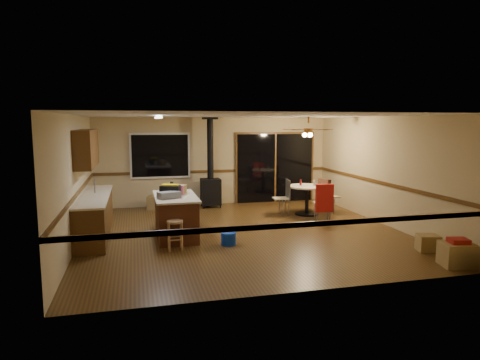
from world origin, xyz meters
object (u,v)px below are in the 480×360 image
object	(u,v)px
toolbox_grey	(169,195)
chair_right	(325,192)
wood_stove	(211,182)
chair_left	(285,193)
toolbox_black	(170,191)
bar_stool	(175,235)
kitchen_island	(176,216)
dining_table	(307,195)
box_corner_b	(428,243)
box_corner_a	(458,255)
box_under_window	(156,203)
chair_near	(324,198)
blue_bucket	(229,239)

from	to	relation	value
toolbox_grey	chair_right	xyz separation A→B (m)	(4.30, 1.72, -0.37)
wood_stove	chair_left	distance (m)	2.32
wood_stove	chair_right	xyz separation A→B (m)	(2.84, -1.63, -0.13)
toolbox_black	chair_right	size ratio (longest dim) A/B	0.59
toolbox_grey	bar_stool	size ratio (longest dim) A/B	0.78
toolbox_grey	toolbox_black	distance (m)	0.26
chair_left	chair_right	size ratio (longest dim) A/B	0.74
kitchen_island	dining_table	world-z (taller)	kitchen_island
toolbox_black	box_corner_b	distance (m)	5.25
box_corner_a	toolbox_grey	bearing A→B (deg)	149.15
box_corner_a	box_corner_b	world-z (taller)	box_corner_a
toolbox_grey	box_corner_a	size ratio (longest dim) A/B	0.84
dining_table	box_under_window	bearing A→B (deg)	156.50
toolbox_grey	bar_stool	xyz separation A→B (m)	(0.05, -0.65, -0.68)
kitchen_island	toolbox_grey	size ratio (longest dim) A/B	3.76
box_corner_b	box_under_window	bearing A→B (deg)	132.46
toolbox_grey	box_corner_a	world-z (taller)	toolbox_grey
toolbox_grey	chair_near	size ratio (longest dim) A/B	0.64
toolbox_grey	dining_table	size ratio (longest dim) A/B	0.45
box_corner_a	box_corner_b	distance (m)	0.88
toolbox_black	box_under_window	distance (m)	3.26
kitchen_island	box_corner_a	distance (m)	5.47
dining_table	box_corner_a	bearing A→B (deg)	-78.81
toolbox_black	chair_left	world-z (taller)	toolbox_black
box_corner_a	chair_left	bearing A→B (deg)	107.92
dining_table	chair_near	world-z (taller)	chair_near
toolbox_black	toolbox_grey	bearing A→B (deg)	-100.91
bar_stool	chair_left	xyz separation A→B (m)	(3.13, 2.46, 0.30)
box_corner_a	box_corner_b	size ratio (longest dim) A/B	1.37
box_under_window	dining_table	bearing A→B (deg)	-23.50
wood_stove	bar_stool	distance (m)	4.27
toolbox_grey	blue_bucket	size ratio (longest dim) A/B	1.46
chair_right	box_corner_b	bearing A→B (deg)	-82.82
bar_stool	blue_bucket	bearing A→B (deg)	4.08
kitchen_island	bar_stool	bearing A→B (deg)	-96.39
chair_right	box_corner_b	world-z (taller)	chair_right
kitchen_island	toolbox_grey	bearing A→B (deg)	-117.43
bar_stool	blue_bucket	world-z (taller)	bar_stool
box_corner_a	bar_stool	bearing A→B (deg)	155.17
blue_bucket	chair_right	world-z (taller)	chair_right
bar_stool	box_under_window	bearing A→B (deg)	92.16
chair_near	chair_right	bearing A→B (deg)	63.68
toolbox_black	dining_table	size ratio (longest dim) A/B	0.42
dining_table	chair_left	xyz separation A→B (m)	(-0.59, 0.09, 0.05)
chair_near	chair_right	distance (m)	0.99
dining_table	box_corner_a	world-z (taller)	dining_table
bar_stool	blue_bucket	xyz separation A→B (m)	(1.08, 0.08, -0.16)
box_corner_b	toolbox_grey	bearing A→B (deg)	158.13
bar_stool	chair_near	bearing A→B (deg)	21.28
toolbox_grey	chair_right	distance (m)	4.65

